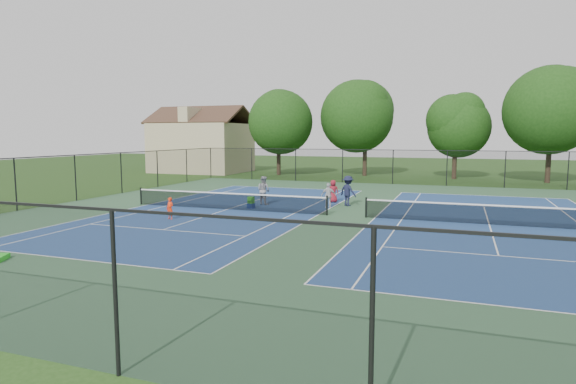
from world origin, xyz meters
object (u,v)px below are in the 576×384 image
(tree_back_d, at_px, (552,106))
(instructor, at_px, (264,190))
(bystander_c, at_px, (333,191))
(tree_back_a, at_px, (279,119))
(bystander_b, at_px, (348,191))
(ball_crate, at_px, (251,206))
(tree_back_b, at_px, (366,113))
(tree_back_c, at_px, (456,123))
(ball_hopper, at_px, (251,200))
(child_player, at_px, (170,208))
(bystander_a, at_px, (328,196))
(clapboard_house, at_px, (202,145))

(tree_back_d, xyz_separation_m, instructor, (-18.83, -21.36, -5.94))
(instructor, bearing_deg, bystander_c, -128.34)
(tree_back_a, distance_m, bystander_b, 24.17)
(instructor, bearing_deg, bystander_b, -146.50)
(instructor, height_order, ball_crate, instructor)
(instructor, height_order, bystander_b, bystander_b)
(bystander_b, bearing_deg, tree_back_b, -51.33)
(tree_back_d, xyz_separation_m, bystander_c, (-14.99, -19.06, -6.10))
(tree_back_c, xyz_separation_m, ball_hopper, (-10.89, -24.14, -4.98))
(tree_back_c, xyz_separation_m, bystander_b, (-5.77, -21.21, -4.56))
(child_player, relative_size, ball_hopper, 2.80)
(tree_back_b, xyz_separation_m, bystander_c, (2.01, -21.06, -5.87))
(ball_hopper, bearing_deg, tree_back_c, 65.71)
(bystander_a, bearing_deg, tree_back_d, -146.99)
(tree_back_c, bearing_deg, ball_crate, -114.29)
(child_player, bearing_deg, tree_back_d, 63.84)
(tree_back_b, relative_size, bystander_a, 6.73)
(ball_hopper, bearing_deg, bystander_b, 29.79)
(bystander_a, height_order, ball_crate, bystander_a)
(clapboard_house, distance_m, ball_hopper, 29.70)
(bystander_a, bearing_deg, clapboard_house, -69.19)
(tree_back_d, bearing_deg, ball_hopper, -129.23)
(child_player, bearing_deg, bystander_c, 65.80)
(tree_back_b, distance_m, bystander_a, 24.32)
(tree_back_a, xyz_separation_m, bystander_a, (11.35, -21.49, -5.29))
(tree_back_b, bearing_deg, ball_hopper, -94.31)
(clapboard_house, xyz_separation_m, bystander_b, (22.23, -21.21, -2.17))
(tree_back_b, bearing_deg, bystander_b, -81.72)
(tree_back_a, height_order, bystander_c, tree_back_a)
(child_player, distance_m, ball_hopper, 5.31)
(tree_back_c, distance_m, bystander_b, 22.45)
(tree_back_d, bearing_deg, instructor, -131.39)
(child_player, relative_size, bystander_c, 0.78)
(tree_back_b, xyz_separation_m, child_player, (-4.27, -29.89, -6.03))
(clapboard_house, height_order, bystander_b, clapboard_house)
(tree_back_d, height_order, bystander_a, tree_back_d)
(tree_back_b, height_order, clapboard_house, tree_back_b)
(clapboard_house, distance_m, bystander_c, 29.14)
(tree_back_c, distance_m, ball_hopper, 26.95)
(tree_back_a, height_order, clapboard_house, tree_back_a)
(bystander_c, bearing_deg, ball_crate, 27.38)
(tree_back_b, relative_size, instructor, 5.65)
(child_player, height_order, instructor, instructor)
(clapboard_house, distance_m, child_player, 32.53)
(instructor, bearing_deg, child_player, 90.13)
(child_player, distance_m, instructor, 6.98)
(child_player, bearing_deg, bystander_a, 55.24)
(tree_back_c, relative_size, ball_hopper, 20.86)
(tree_back_b, xyz_separation_m, clapboard_house, (-19.00, -1.00, -3.50))
(clapboard_house, xyz_separation_m, bystander_a, (21.35, -22.49, -2.35))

